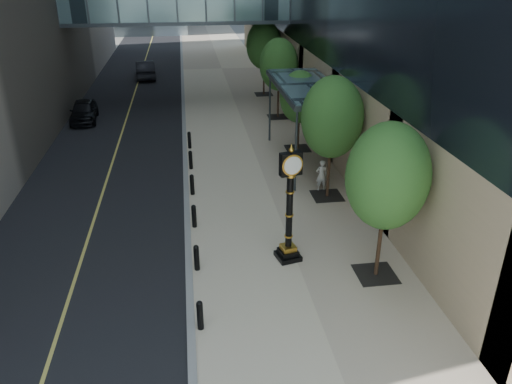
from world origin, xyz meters
TOP-DOWN VIEW (x-y plane):
  - ground at (0.00, 0.00)m, footprint 320.00×320.00m
  - road at (-7.00, 40.00)m, footprint 8.00×180.00m
  - sidewalk at (1.00, 40.00)m, footprint 8.00×180.00m
  - curb at (-3.00, 40.00)m, footprint 0.25×180.00m
  - entrance_canopy at (3.48, 14.00)m, footprint 3.00×8.00m
  - bollard_row at (-2.70, 9.00)m, footprint 0.20×16.20m
  - street_trees at (3.60, 16.08)m, footprint 2.83×28.79m
  - street_clock at (0.70, 4.48)m, footprint 0.99×0.99m
  - pedestrian at (3.47, 10.19)m, footprint 0.61×0.43m
  - car_near at (-9.78, 23.59)m, footprint 1.96×4.28m
  - car_far at (-6.37, 36.82)m, footprint 2.09×4.95m

SIDE VIEW (x-z plane):
  - ground at x=0.00m, z-range 0.00..0.00m
  - road at x=-7.00m, z-range 0.00..0.02m
  - sidewalk at x=1.00m, z-range 0.00..0.06m
  - curb at x=-3.00m, z-range 0.00..0.07m
  - bollard_row at x=-2.70m, z-range 0.06..0.96m
  - car_near at x=-9.78m, z-range 0.02..1.44m
  - car_far at x=-6.37m, z-range 0.02..1.61m
  - pedestrian at x=3.47m, z-range 0.06..1.63m
  - street_clock at x=0.70m, z-range -0.23..4.19m
  - street_trees at x=3.60m, z-range 0.88..6.69m
  - entrance_canopy at x=3.48m, z-range 2.00..6.38m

